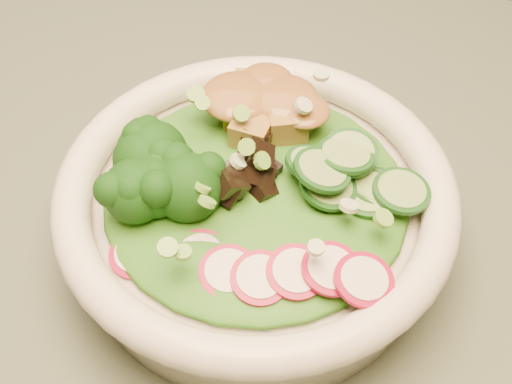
# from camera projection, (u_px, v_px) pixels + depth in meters

# --- Properties ---
(salad_bowl) EXTENTS (0.24, 0.24, 0.06)m
(salad_bowl) POSITION_uv_depth(u_px,v_px,m) (256.00, 212.00, 0.43)
(salad_bowl) COLOR silver
(salad_bowl) RESTS_ON dining_table
(lettuce_bed) EXTENTS (0.18, 0.18, 0.02)m
(lettuce_bed) POSITION_uv_depth(u_px,v_px,m) (256.00, 191.00, 0.42)
(lettuce_bed) COLOR #276214
(lettuce_bed) RESTS_ON salad_bowl
(broccoli_florets) EXTENTS (0.07, 0.06, 0.04)m
(broccoli_florets) POSITION_uv_depth(u_px,v_px,m) (159.00, 179.00, 0.41)
(broccoli_florets) COLOR black
(broccoli_florets) RESTS_ON salad_bowl
(radish_slices) EXTENTS (0.10, 0.04, 0.02)m
(radish_slices) POSITION_uv_depth(u_px,v_px,m) (262.00, 271.00, 0.38)
(radish_slices) COLOR maroon
(radish_slices) RESTS_ON salad_bowl
(cucumber_slices) EXTENTS (0.06, 0.06, 0.03)m
(cucumber_slices) POSITION_uv_depth(u_px,v_px,m) (356.00, 180.00, 0.41)
(cucumber_slices) COLOR #98B866
(cucumber_slices) RESTS_ON salad_bowl
(mushroom_heap) EXTENTS (0.06, 0.06, 0.04)m
(mushroom_heap) POSITION_uv_depth(u_px,v_px,m) (256.00, 164.00, 0.42)
(mushroom_heap) COLOR black
(mushroom_heap) RESTS_ON salad_bowl
(tofu_cubes) EXTENTS (0.08, 0.05, 0.03)m
(tofu_cubes) POSITION_uv_depth(u_px,v_px,m) (257.00, 113.00, 0.45)
(tofu_cubes) COLOR olive
(tofu_cubes) RESTS_ON salad_bowl
(peanut_sauce) EXTENTS (0.06, 0.05, 0.01)m
(peanut_sauce) POSITION_uv_depth(u_px,v_px,m) (257.00, 99.00, 0.44)
(peanut_sauce) COLOR brown
(peanut_sauce) RESTS_ON tofu_cubes
(scallion_garnish) EXTENTS (0.17, 0.17, 0.02)m
(scallion_garnish) POSITION_uv_depth(u_px,v_px,m) (256.00, 167.00, 0.40)
(scallion_garnish) COLOR #6EAD3D
(scallion_garnish) RESTS_ON salad_bowl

